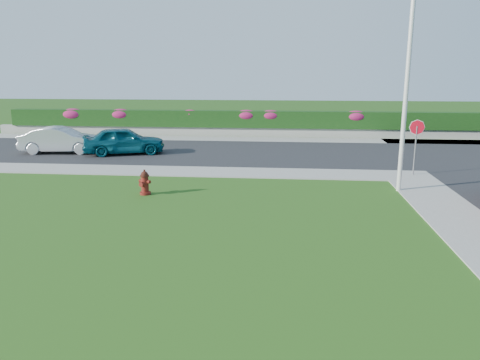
# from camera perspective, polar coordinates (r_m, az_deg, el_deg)

# --- Properties ---
(ground) EXTENTS (120.00, 120.00, 0.00)m
(ground) POSITION_cam_1_polar(r_m,az_deg,el_deg) (11.61, -4.00, -8.62)
(ground) COLOR black
(ground) RESTS_ON ground
(street_far) EXTENTS (26.00, 8.00, 0.04)m
(street_far) POSITION_cam_1_polar(r_m,az_deg,el_deg) (25.91, -9.90, 3.47)
(street_far) COLOR black
(street_far) RESTS_ON ground
(sidewalk_far) EXTENTS (24.00, 2.00, 0.04)m
(sidewalk_far) POSITION_cam_1_polar(r_m,az_deg,el_deg) (21.56, -15.94, 1.21)
(sidewalk_far) COLOR gray
(sidewalk_far) RESTS_ON ground
(curb_corner) EXTENTS (2.00, 2.00, 0.04)m
(curb_corner) POSITION_cam_1_polar(r_m,az_deg,el_deg) (20.75, 19.79, 0.48)
(curb_corner) COLOR gray
(curb_corner) RESTS_ON ground
(sidewalk_beyond) EXTENTS (34.00, 2.00, 0.04)m
(sidewalk_beyond) POSITION_cam_1_polar(r_m,az_deg,el_deg) (30.07, 0.02, 5.00)
(sidewalk_beyond) COLOR gray
(sidewalk_beyond) RESTS_ON ground
(retaining_wall) EXTENTS (34.00, 0.40, 0.60)m
(retaining_wall) POSITION_cam_1_polar(r_m,az_deg,el_deg) (31.51, 0.28, 5.89)
(retaining_wall) COLOR gray
(retaining_wall) RESTS_ON ground
(hedge) EXTENTS (32.00, 0.90, 1.10)m
(hedge) POSITION_cam_1_polar(r_m,az_deg,el_deg) (31.51, 0.30, 7.45)
(hedge) COLOR black
(hedge) RESTS_ON retaining_wall
(fire_hydrant) EXTENTS (0.47, 0.45, 0.90)m
(fire_hydrant) POSITION_cam_1_polar(r_m,az_deg,el_deg) (16.92, -11.54, -0.33)
(fire_hydrant) COLOR #50120C
(fire_hydrant) RESTS_ON ground
(sedan_teal) EXTENTS (4.46, 2.93, 1.41)m
(sedan_teal) POSITION_cam_1_polar(r_m,az_deg,el_deg) (25.23, -13.97, 4.69)
(sedan_teal) COLOR #0B4A5B
(sedan_teal) RESTS_ON street_far
(sedan_silver) EXTENTS (4.28, 1.90, 1.37)m
(sedan_silver) POSITION_cam_1_polar(r_m,az_deg,el_deg) (26.58, -20.97, 4.57)
(sedan_silver) COLOR #B0B4B9
(sedan_silver) RESTS_ON street_far
(utility_pole) EXTENTS (0.16, 0.16, 6.79)m
(utility_pole) POSITION_cam_1_polar(r_m,az_deg,el_deg) (17.65, 19.55, 9.49)
(utility_pole) COLOR silver
(utility_pole) RESTS_ON ground
(stop_sign) EXTENTS (0.64, 0.06, 2.35)m
(stop_sign) POSITION_cam_1_polar(r_m,az_deg,el_deg) (20.73, 20.71, 5.20)
(stop_sign) COLOR slate
(stop_sign) RESTS_ON ground
(flower_clump_a) EXTENTS (1.57, 1.01, 0.78)m
(flower_clump_a) POSITION_cam_1_polar(r_m,az_deg,el_deg) (34.48, -19.70, 7.58)
(flower_clump_a) COLOR #BA1F5F
(flower_clump_a) RESTS_ON hedge
(flower_clump_b) EXTENTS (1.48, 0.95, 0.74)m
(flower_clump_b) POSITION_cam_1_polar(r_m,az_deg,el_deg) (33.19, -14.32, 7.78)
(flower_clump_b) COLOR #BA1F5F
(flower_clump_b) RESTS_ON hedge
(flower_clump_c) EXTENTS (1.11, 0.71, 0.55)m
(flower_clump_c) POSITION_cam_1_polar(r_m,az_deg,el_deg) (31.89, -6.13, 8.04)
(flower_clump_c) COLOR #BA1F5F
(flower_clump_c) RESTS_ON hedge
(flower_clump_d) EXTENTS (1.43, 0.92, 0.72)m
(flower_clump_d) POSITION_cam_1_polar(r_m,az_deg,el_deg) (31.36, 0.79, 7.90)
(flower_clump_d) COLOR #BA1F5F
(flower_clump_d) RESTS_ON hedge
(flower_clump_e) EXTENTS (1.40, 0.90, 0.70)m
(flower_clump_e) POSITION_cam_1_polar(r_m,az_deg,el_deg) (31.27, 3.76, 7.87)
(flower_clump_e) COLOR #BA1F5F
(flower_clump_e) RESTS_ON hedge
(flower_clump_f) EXTENTS (1.47, 0.94, 0.73)m
(flower_clump_f) POSITION_cam_1_polar(r_m,az_deg,el_deg) (31.60, 13.92, 7.55)
(flower_clump_f) COLOR #BA1F5F
(flower_clump_f) RESTS_ON hedge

